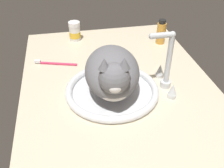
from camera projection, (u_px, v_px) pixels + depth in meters
The scene contains 7 objects.
countertop at pixel (119, 89), 101.22cm from camera, with size 105.22×73.34×3.00cm, color beige.
sink_basin at pixel (112, 90), 95.90cm from camera, with size 34.32×34.32×2.62cm.
faucet at pixel (166, 67), 94.64cm from camera, with size 16.51×10.30×22.65cm.
cat at pixel (112, 72), 89.20cm from camera, with size 37.15×22.53×18.68cm.
pill_bottle at pixel (75, 32), 129.25cm from camera, with size 5.61×5.61×9.54cm.
amber_bottle at pixel (161, 32), 126.11cm from camera, with size 4.36×4.36×11.92cm.
toothbrush at pixel (55, 63), 112.42cm from camera, with size 6.49×18.17×1.70cm.
Camera 1 is at (79.07, -18.14, 62.11)cm, focal length 42.01 mm.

